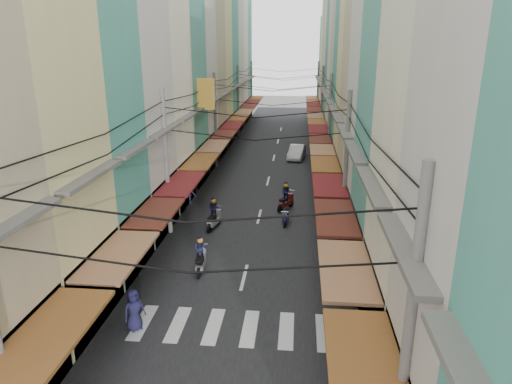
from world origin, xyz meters
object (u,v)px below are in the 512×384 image
Objects in this scene: bicycle at (363,281)px; market_umbrella at (383,260)px; traffic_sign at (378,245)px; white_car at (297,159)px.

market_umbrella is (0.40, -1.88, 2.02)m from bicycle.
traffic_sign is (0.48, -0.26, 1.96)m from bicycle.
market_umbrella is at bearing -74.29° from white_car.
traffic_sign reaches higher than white_car.
market_umbrella is at bearing -92.63° from traffic_sign.
market_umbrella reaches higher than white_car.
white_car is at bearing 98.22° from market_umbrella.
traffic_sign is at bearing 87.37° from market_umbrella.
white_car is at bearing 98.94° from traffic_sign.
traffic_sign reaches higher than market_umbrella.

